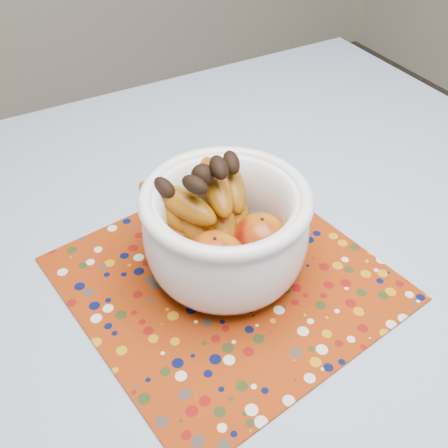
% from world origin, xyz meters
% --- Properties ---
extents(table, '(1.20, 1.20, 0.75)m').
position_xyz_m(table, '(0.00, 0.00, 0.67)').
color(table, brown).
rests_on(table, ground).
extents(tablecloth, '(1.32, 1.32, 0.01)m').
position_xyz_m(tablecloth, '(0.00, 0.00, 0.76)').
color(tablecloth, '#668DAA').
rests_on(tablecloth, table).
extents(placemat, '(0.50, 0.50, 0.00)m').
position_xyz_m(placemat, '(-0.10, -0.01, 0.76)').
color(placemat, maroon).
rests_on(placemat, tablecloth).
extents(fruit_bowl, '(0.26, 0.26, 0.19)m').
position_xyz_m(fruit_bowl, '(-0.10, 0.02, 0.85)').
color(fruit_bowl, white).
rests_on(fruit_bowl, placemat).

